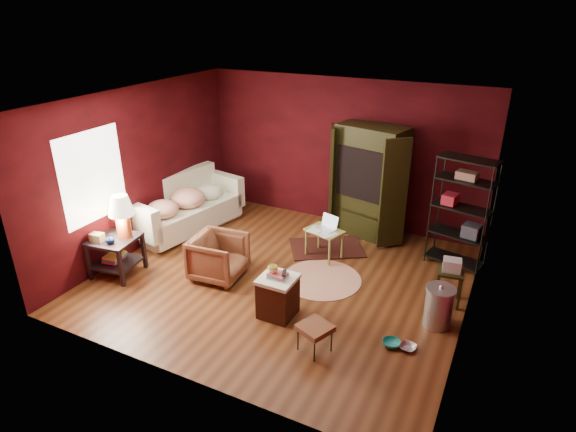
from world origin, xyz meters
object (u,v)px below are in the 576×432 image
at_px(side_table, 118,228).
at_px(tv_armoire, 369,180).
at_px(laptop_desk, 325,233).
at_px(sofa, 187,210).
at_px(wire_shelving, 463,209).
at_px(armchair, 218,255).
at_px(hamper, 278,296).

xyz_separation_m(side_table, tv_armoire, (3.05, 3.14, 0.28)).
bearing_deg(laptop_desk, sofa, -159.30).
relative_size(tv_armoire, wire_shelving, 1.11).
height_order(armchair, tv_armoire, tv_armoire).
xyz_separation_m(sofa, hamper, (2.85, -1.70, -0.09)).
distance_m(armchair, hamper, 1.40).
height_order(sofa, side_table, side_table).
distance_m(side_table, laptop_desk, 3.34).
xyz_separation_m(hamper, tv_armoire, (0.28, 3.06, 0.76)).
bearing_deg(wire_shelving, sofa, -157.41).
bearing_deg(sofa, armchair, -115.13).
bearing_deg(sofa, wire_shelving, -66.80).
distance_m(laptop_desk, tv_armoire, 1.40).
height_order(side_table, wire_shelving, wire_shelving).
bearing_deg(armchair, laptop_desk, -47.80).
xyz_separation_m(armchair, side_table, (-1.46, -0.57, 0.41)).
distance_m(armchair, tv_armoire, 3.10).
bearing_deg(tv_armoire, hamper, -81.87).
relative_size(sofa, side_table, 1.57).
bearing_deg(side_table, laptop_desk, 35.56).
relative_size(side_table, wire_shelving, 0.72).
relative_size(sofa, laptop_desk, 2.81).
bearing_deg(sofa, side_table, -164.28).
relative_size(armchair, wire_shelving, 0.42).
distance_m(hamper, tv_armoire, 3.16).
relative_size(hamper, laptop_desk, 0.93).
relative_size(sofa, hamper, 3.01).
bearing_deg(laptop_desk, side_table, -126.66).
bearing_deg(laptop_desk, armchair, -114.62).
height_order(laptop_desk, wire_shelving, wire_shelving).
xyz_separation_m(tv_armoire, wire_shelving, (1.71, -0.50, -0.06)).
relative_size(armchair, side_table, 0.59).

